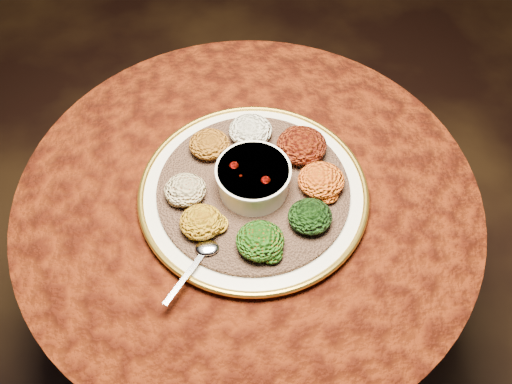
{
  "coord_description": "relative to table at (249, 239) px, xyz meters",
  "views": [
    {
      "loc": [
        -0.05,
        -0.67,
        1.69
      ],
      "look_at": [
        0.02,
        -0.01,
        0.76
      ],
      "focal_mm": 40.0,
      "sensor_mm": 36.0,
      "label": 1
    }
  ],
  "objects": [
    {
      "name": "table",
      "position": [
        0.0,
        0.0,
        0.0
      ],
      "size": [
        0.96,
        0.96,
        0.73
      ],
      "color": "black",
      "rests_on": "ground"
    },
    {
      "name": "portion_kik",
      "position": [
        -0.1,
        -0.09,
        0.23
      ],
      "size": [
        0.08,
        0.08,
        0.04
      ],
      "primitive_type": "ellipsoid",
      "color": "#AE7F0F",
      "rests_on": "injera"
    },
    {
      "name": "portion_kitfo",
      "position": [
        0.12,
        0.08,
        0.23
      ],
      "size": [
        0.11,
        0.1,
        0.05
      ],
      "primitive_type": "ellipsoid",
      "color": "black",
      "rests_on": "injera"
    },
    {
      "name": "portion_tikil",
      "position": [
        0.15,
        -0.01,
        0.23
      ],
      "size": [
        0.09,
        0.09,
        0.05
      ],
      "primitive_type": "ellipsoid",
      "color": "#B7860F",
      "rests_on": "injera"
    },
    {
      "name": "portion_shiro",
      "position": [
        -0.07,
        0.1,
        0.23
      ],
      "size": [
        0.09,
        0.08,
        0.04
      ],
      "primitive_type": "ellipsoid",
      "color": "#8B4B10",
      "rests_on": "injera"
    },
    {
      "name": "portion_timatim",
      "position": [
        -0.12,
        -0.01,
        0.23
      ],
      "size": [
        0.08,
        0.08,
        0.04
      ],
      "primitive_type": "ellipsoid",
      "color": "maroon",
      "rests_on": "injera"
    },
    {
      "name": "platter",
      "position": [
        0.01,
        -0.0,
        0.19
      ],
      "size": [
        0.54,
        0.54,
        0.02
      ],
      "rotation": [
        0.0,
        0.0,
        -0.24
      ],
      "color": "silver",
      "rests_on": "table"
    },
    {
      "name": "portion_ayib",
      "position": [
        0.02,
        0.13,
        0.23
      ],
      "size": [
        0.09,
        0.09,
        0.04
      ],
      "primitive_type": "ellipsoid",
      "color": "white",
      "rests_on": "injera"
    },
    {
      "name": "stew_bowl",
      "position": [
        0.01,
        -0.0,
        0.24
      ],
      "size": [
        0.15,
        0.15,
        0.06
      ],
      "color": "white",
      "rests_on": "injera"
    },
    {
      "name": "portion_mixveg",
      "position": [
        0.01,
        -0.14,
        0.23
      ],
      "size": [
        0.09,
        0.09,
        0.04
      ],
      "primitive_type": "ellipsoid",
      "color": "#912F09",
      "rests_on": "injera"
    },
    {
      "name": "spoon",
      "position": [
        -0.09,
        -0.14,
        0.21
      ],
      "size": [
        0.11,
        0.13,
        0.01
      ],
      "rotation": [
        0.0,
        0.0,
        -2.21
      ],
      "color": "silver",
      "rests_on": "injera"
    },
    {
      "name": "injera",
      "position": [
        0.01,
        -0.0,
        0.2
      ],
      "size": [
        0.51,
        0.51,
        0.01
      ],
      "primitive_type": "cylinder",
      "rotation": [
        0.0,
        0.0,
        0.38
      ],
      "color": "brown",
      "rests_on": "platter"
    },
    {
      "name": "portion_gomen",
      "position": [
        0.11,
        -0.09,
        0.23
      ],
      "size": [
        0.09,
        0.08,
        0.04
      ],
      "primitive_type": "ellipsoid",
      "color": "black",
      "rests_on": "injera"
    }
  ]
}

